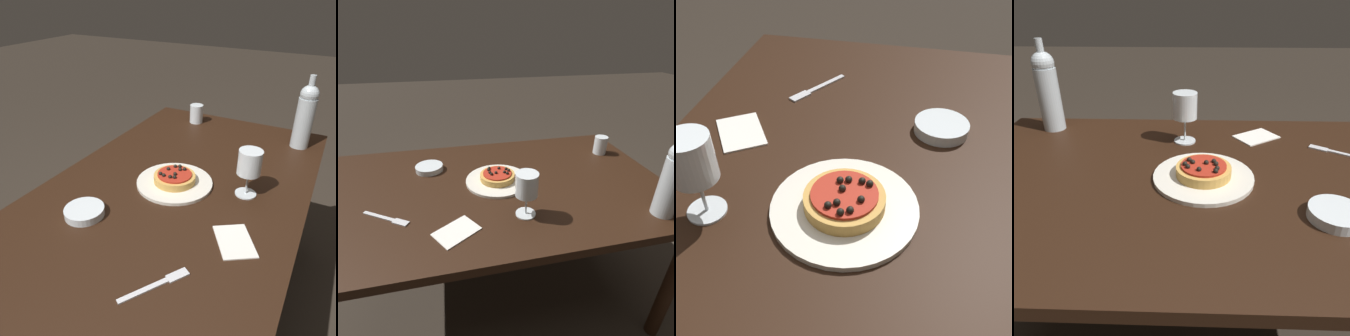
% 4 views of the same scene
% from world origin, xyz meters
% --- Properties ---
extents(ground_plane, '(14.00, 14.00, 0.00)m').
position_xyz_m(ground_plane, '(0.00, 0.00, 0.00)').
color(ground_plane, '#2D261E').
extents(dining_table, '(1.54, 0.91, 0.71)m').
position_xyz_m(dining_table, '(0.00, 0.00, 0.64)').
color(dining_table, black).
rests_on(dining_table, ground_plane).
extents(dinner_plate, '(0.28, 0.28, 0.01)m').
position_xyz_m(dinner_plate, '(-0.02, -0.01, 0.72)').
color(dinner_plate, silver).
rests_on(dinner_plate, dining_table).
extents(pizza, '(0.16, 0.16, 0.04)m').
position_xyz_m(pizza, '(-0.02, -0.02, 0.74)').
color(pizza, gold).
rests_on(pizza, dinner_plate).
extents(wine_glass, '(0.08, 0.08, 0.17)m').
position_xyz_m(wine_glass, '(-0.08, 0.24, 0.84)').
color(wine_glass, silver).
rests_on(wine_glass, dining_table).
extents(wine_bottle, '(0.08, 0.08, 0.33)m').
position_xyz_m(wine_bottle, '(-0.58, 0.35, 0.86)').
color(wine_bottle, '#B2BCC1').
rests_on(wine_bottle, dining_table).
extents(water_cup, '(0.07, 0.07, 0.10)m').
position_xyz_m(water_cup, '(-0.63, -0.19, 0.76)').
color(water_cup, silver).
rests_on(water_cup, dining_table).
extents(side_bowl, '(0.13, 0.13, 0.03)m').
position_xyz_m(side_bowl, '(0.28, -0.19, 0.73)').
color(side_bowl, silver).
rests_on(side_bowl, dining_table).
extents(fork, '(0.18, 0.12, 0.00)m').
position_xyz_m(fork, '(0.42, 0.16, 0.72)').
color(fork, silver).
rests_on(fork, dining_table).
extents(paper_napkin, '(0.18, 0.16, 0.00)m').
position_xyz_m(paper_napkin, '(0.18, 0.28, 0.72)').
color(paper_napkin, silver).
rests_on(paper_napkin, dining_table).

